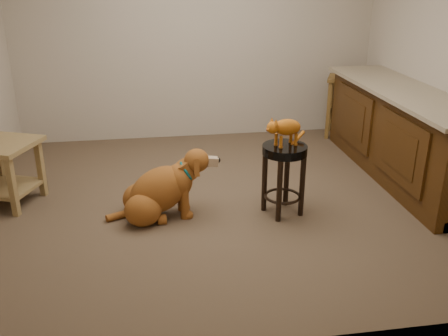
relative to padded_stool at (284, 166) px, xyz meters
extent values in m
cube|color=#4F3E2C|center=(-0.50, 0.36, -0.46)|extent=(4.50, 4.00, 0.01)
cube|color=#B6A793|center=(-0.50, 2.36, 0.84)|extent=(4.50, 0.04, 2.60)
cube|color=#B6A793|center=(-0.50, -1.64, 0.84)|extent=(4.50, 0.04, 2.60)
cube|color=#45280C|center=(1.45, 0.66, -0.01)|extent=(0.60, 2.50, 0.90)
cube|color=gray|center=(1.42, 0.66, 0.46)|extent=(0.70, 2.56, 0.04)
cube|color=black|center=(1.49, 0.66, -0.41)|extent=(0.52, 2.50, 0.10)
cube|color=#45280C|center=(1.14, 0.11, 0.04)|extent=(0.02, 0.90, 0.62)
cube|color=#45280C|center=(1.14, 1.21, 0.04)|extent=(0.02, 0.90, 0.62)
cube|color=#391F09|center=(1.13, 0.11, 0.04)|extent=(0.02, 0.60, 0.40)
cube|color=#391F09|center=(1.13, 1.21, 0.04)|extent=(0.02, 0.60, 0.40)
cylinder|color=black|center=(0.07, 0.15, -0.17)|extent=(0.05, 0.05, 0.57)
cylinder|color=black|center=(-0.15, 0.07, -0.17)|extent=(0.05, 0.05, 0.57)
cylinder|color=black|center=(0.15, -0.07, -0.17)|extent=(0.05, 0.05, 0.57)
cylinder|color=black|center=(-0.07, -0.15, -0.17)|extent=(0.05, 0.05, 0.57)
torus|color=black|center=(0.00, 0.00, -0.29)|extent=(0.42, 0.42, 0.03)
cylinder|color=black|center=(0.00, 0.00, 0.15)|extent=(0.39, 0.39, 0.08)
cube|color=brown|center=(1.58, 2.14, -0.09)|extent=(0.06, 0.06, 0.74)
cube|color=brown|center=(1.27, 2.28, -0.09)|extent=(0.06, 0.06, 0.74)
cube|color=brown|center=(1.44, 1.83, -0.09)|extent=(0.06, 0.06, 0.74)
cube|color=brown|center=(1.13, 1.97, -0.09)|extent=(0.06, 0.06, 0.74)
cube|color=brown|center=(1.35, 2.06, 0.30)|extent=(0.56, 0.56, 0.04)
cube|color=olive|center=(-2.21, 0.72, -0.18)|extent=(0.07, 0.07, 0.56)
cube|color=olive|center=(-2.62, 0.89, -0.18)|extent=(0.07, 0.07, 0.56)
cube|color=olive|center=(-2.37, 0.31, -0.18)|extent=(0.07, 0.07, 0.56)
cube|color=olive|center=(-2.50, 0.60, 0.12)|extent=(0.76, 0.76, 0.04)
cube|color=olive|center=(-2.50, 0.60, -0.30)|extent=(0.64, 0.64, 0.03)
ellipsoid|color=brown|center=(-1.26, 0.20, -0.32)|extent=(0.34, 0.29, 0.29)
ellipsoid|color=brown|center=(-1.25, -0.04, -0.32)|extent=(0.34, 0.29, 0.29)
cylinder|color=brown|center=(-1.11, 0.23, -0.42)|extent=(0.08, 0.10, 0.09)
cylinder|color=brown|center=(-1.09, -0.04, -0.42)|extent=(0.08, 0.10, 0.09)
ellipsoid|color=brown|center=(-1.10, 0.09, -0.20)|extent=(0.69, 0.40, 0.60)
ellipsoid|color=brown|center=(-0.92, 0.11, -0.13)|extent=(0.27, 0.29, 0.30)
cylinder|color=brown|center=(-0.89, 0.19, -0.28)|extent=(0.08, 0.08, 0.35)
cylinder|color=brown|center=(-0.88, 0.03, -0.28)|extent=(0.08, 0.08, 0.35)
sphere|color=brown|center=(-0.87, 0.19, -0.44)|extent=(0.09, 0.09, 0.09)
sphere|color=brown|center=(-0.85, 0.03, -0.44)|extent=(0.09, 0.09, 0.09)
cylinder|color=brown|center=(-0.85, 0.11, -0.03)|extent=(0.23, 0.17, 0.22)
ellipsoid|color=brown|center=(-0.76, 0.12, 0.05)|extent=(0.24, 0.22, 0.21)
cube|color=tan|center=(-0.64, 0.13, 0.03)|extent=(0.15, 0.09, 0.10)
sphere|color=black|center=(-0.57, 0.13, 0.03)|extent=(0.05, 0.05, 0.05)
cube|color=brown|center=(-0.78, 0.22, 0.02)|extent=(0.05, 0.06, 0.16)
cube|color=brown|center=(-0.77, 0.02, 0.02)|extent=(0.05, 0.06, 0.16)
torus|color=#0A5150|center=(-0.85, 0.11, -0.04)|extent=(0.14, 0.21, 0.18)
cylinder|color=#D8BF4C|center=(-0.80, 0.12, -0.11)|extent=(0.01, 0.04, 0.04)
cylinder|color=brown|center=(-1.44, 0.11, -0.43)|extent=(0.28, 0.17, 0.06)
ellipsoid|color=#A85510|center=(0.01, 0.00, 0.35)|extent=(0.31, 0.22, 0.18)
cylinder|color=#A85510|center=(-0.08, 0.01, 0.24)|extent=(0.03, 0.03, 0.11)
sphere|color=#A85510|center=(-0.08, 0.01, 0.20)|extent=(0.04, 0.04, 0.04)
cylinder|color=#A85510|center=(-0.05, -0.06, 0.24)|extent=(0.03, 0.03, 0.11)
sphere|color=#A85510|center=(-0.05, -0.06, 0.20)|extent=(0.04, 0.04, 0.04)
cylinder|color=#A85510|center=(0.07, 0.06, 0.24)|extent=(0.03, 0.03, 0.11)
sphere|color=#A85510|center=(0.07, 0.06, 0.20)|extent=(0.04, 0.04, 0.04)
cylinder|color=#A85510|center=(0.09, -0.01, 0.24)|extent=(0.03, 0.03, 0.11)
sphere|color=#A85510|center=(0.09, -0.01, 0.20)|extent=(0.04, 0.04, 0.04)
sphere|color=#A85510|center=(-0.13, -0.04, 0.37)|extent=(0.10, 0.10, 0.10)
sphere|color=#A85510|center=(-0.17, -0.06, 0.36)|extent=(0.04, 0.04, 0.04)
sphere|color=brown|center=(-0.18, -0.06, 0.36)|extent=(0.02, 0.02, 0.02)
cone|color=#A85510|center=(-0.13, -0.01, 0.43)|extent=(0.06, 0.06, 0.05)
cone|color=#C66B60|center=(-0.13, -0.01, 0.42)|extent=(0.03, 0.03, 0.03)
cone|color=#A85510|center=(-0.11, -0.07, 0.43)|extent=(0.06, 0.06, 0.05)
cone|color=#C66B60|center=(-0.11, -0.07, 0.42)|extent=(0.03, 0.03, 0.03)
cylinder|color=#A85510|center=(0.14, 0.09, 0.21)|extent=(0.18, 0.17, 0.10)
camera|label=1|loc=(-1.15, -3.94, 1.62)|focal=40.00mm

